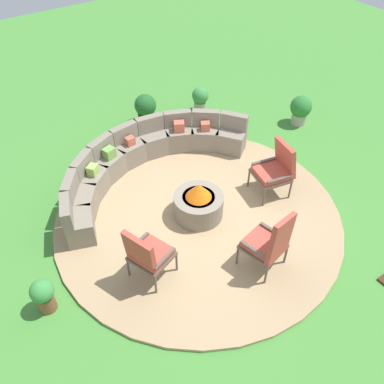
{
  "coord_description": "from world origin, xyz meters",
  "views": [
    {
      "loc": [
        -2.99,
        -4.12,
        5.31
      ],
      "look_at": [
        0.0,
        0.2,
        0.45
      ],
      "focal_mm": 37.85,
      "sensor_mm": 36.0,
      "label": 1
    }
  ],
  "objects_px": {
    "curved_stone_bench": "(143,159)",
    "potted_plant_1": "(146,108)",
    "lounge_chair_back_left": "(276,168)",
    "potted_plant_2": "(200,98)",
    "lounge_chair_front_right": "(270,242)",
    "potted_plant_0": "(43,295)",
    "lounge_chair_front_left": "(147,254)",
    "potted_plant_3": "(301,109)",
    "fire_pit": "(198,203)"
  },
  "relations": [
    {
      "from": "curved_stone_bench",
      "to": "potted_plant_0",
      "type": "relative_size",
      "value": 7.04
    },
    {
      "from": "fire_pit",
      "to": "curved_stone_bench",
      "type": "bearing_deg",
      "value": 97.37
    },
    {
      "from": "curved_stone_bench",
      "to": "potted_plant_0",
      "type": "bearing_deg",
      "value": -145.28
    },
    {
      "from": "lounge_chair_front_right",
      "to": "potted_plant_0",
      "type": "xyz_separation_m",
      "value": [
        -3.11,
        1.28,
        -0.29
      ]
    },
    {
      "from": "curved_stone_bench",
      "to": "lounge_chair_back_left",
      "type": "height_order",
      "value": "lounge_chair_back_left"
    },
    {
      "from": "lounge_chair_front_right",
      "to": "lounge_chair_front_left",
      "type": "bearing_deg",
      "value": 138.97
    },
    {
      "from": "fire_pit",
      "to": "curved_stone_bench",
      "type": "relative_size",
      "value": 0.21
    },
    {
      "from": "fire_pit",
      "to": "lounge_chair_front_right",
      "type": "distance_m",
      "value": 1.59
    },
    {
      "from": "lounge_chair_front_left",
      "to": "lounge_chair_front_right",
      "type": "relative_size",
      "value": 0.9
    },
    {
      "from": "lounge_chair_front_right",
      "to": "potted_plant_0",
      "type": "height_order",
      "value": "lounge_chair_front_right"
    },
    {
      "from": "lounge_chair_front_left",
      "to": "potted_plant_1",
      "type": "xyz_separation_m",
      "value": [
        2.19,
        3.89,
        -0.22
      ]
    },
    {
      "from": "lounge_chair_back_left",
      "to": "potted_plant_2",
      "type": "height_order",
      "value": "lounge_chair_back_left"
    },
    {
      "from": "fire_pit",
      "to": "lounge_chair_front_left",
      "type": "height_order",
      "value": "lounge_chair_front_left"
    },
    {
      "from": "lounge_chair_front_left",
      "to": "potted_plant_3",
      "type": "distance_m",
      "value": 5.43
    },
    {
      "from": "lounge_chair_front_left",
      "to": "potted_plant_0",
      "type": "bearing_deg",
      "value": -124.59
    },
    {
      "from": "fire_pit",
      "to": "potted_plant_3",
      "type": "height_order",
      "value": "fire_pit"
    },
    {
      "from": "curved_stone_bench",
      "to": "potted_plant_1",
      "type": "height_order",
      "value": "curved_stone_bench"
    },
    {
      "from": "potted_plant_2",
      "to": "potted_plant_0",
      "type": "bearing_deg",
      "value": -147.59
    },
    {
      "from": "curved_stone_bench",
      "to": "potted_plant_2",
      "type": "bearing_deg",
      "value": 29.6
    },
    {
      "from": "potted_plant_1",
      "to": "curved_stone_bench",
      "type": "bearing_deg",
      "value": -121.31
    },
    {
      "from": "potted_plant_3",
      "to": "lounge_chair_front_left",
      "type": "bearing_deg",
      "value": -160.42
    },
    {
      "from": "potted_plant_2",
      "to": "lounge_chair_front_right",
      "type": "bearing_deg",
      "value": -113.16
    },
    {
      "from": "lounge_chair_front_right",
      "to": "potted_plant_3",
      "type": "xyz_separation_m",
      "value": [
        3.49,
        2.7,
        -0.25
      ]
    },
    {
      "from": "lounge_chair_front_right",
      "to": "potted_plant_1",
      "type": "xyz_separation_m",
      "value": [
        0.57,
        4.77,
        -0.25
      ]
    },
    {
      "from": "lounge_chair_front_left",
      "to": "potted_plant_2",
      "type": "bearing_deg",
      "value": 115.73
    },
    {
      "from": "curved_stone_bench",
      "to": "lounge_chair_front_right",
      "type": "relative_size",
      "value": 3.61
    },
    {
      "from": "lounge_chair_back_left",
      "to": "potted_plant_0",
      "type": "relative_size",
      "value": 1.77
    },
    {
      "from": "lounge_chair_front_right",
      "to": "curved_stone_bench",
      "type": "bearing_deg",
      "value": 85.23
    },
    {
      "from": "lounge_chair_front_left",
      "to": "potted_plant_3",
      "type": "height_order",
      "value": "lounge_chair_front_left"
    },
    {
      "from": "potted_plant_0",
      "to": "potted_plant_2",
      "type": "bearing_deg",
      "value": 32.41
    },
    {
      "from": "fire_pit",
      "to": "potted_plant_1",
      "type": "xyz_separation_m",
      "value": [
        0.79,
        3.23,
        0.05
      ]
    },
    {
      "from": "potted_plant_0",
      "to": "potted_plant_3",
      "type": "bearing_deg",
      "value": 12.15
    },
    {
      "from": "curved_stone_bench",
      "to": "lounge_chair_front_right",
      "type": "bearing_deg",
      "value": -82.4
    },
    {
      "from": "potted_plant_0",
      "to": "potted_plant_3",
      "type": "relative_size",
      "value": 0.87
    },
    {
      "from": "lounge_chair_back_left",
      "to": "potted_plant_3",
      "type": "bearing_deg",
      "value": -44.35
    },
    {
      "from": "lounge_chair_front_right",
      "to": "lounge_chair_back_left",
      "type": "bearing_deg",
      "value": 31.3
    },
    {
      "from": "curved_stone_bench",
      "to": "potted_plant_1",
      "type": "xyz_separation_m",
      "value": [
        0.99,
        1.63,
        0.01
      ]
    },
    {
      "from": "potted_plant_2",
      "to": "potted_plant_1",
      "type": "bearing_deg",
      "value": 166.86
    },
    {
      "from": "potted_plant_0",
      "to": "curved_stone_bench",
      "type": "bearing_deg",
      "value": 34.72
    },
    {
      "from": "fire_pit",
      "to": "potted_plant_2",
      "type": "relative_size",
      "value": 1.4
    },
    {
      "from": "lounge_chair_front_right",
      "to": "potted_plant_2",
      "type": "relative_size",
      "value": 1.88
    },
    {
      "from": "potted_plant_0",
      "to": "potted_plant_1",
      "type": "height_order",
      "value": "potted_plant_1"
    },
    {
      "from": "lounge_chair_front_left",
      "to": "potted_plant_2",
      "type": "xyz_separation_m",
      "value": [
        3.52,
        3.58,
        -0.26
      ]
    },
    {
      "from": "potted_plant_0",
      "to": "potted_plant_1",
      "type": "distance_m",
      "value": 5.08
    },
    {
      "from": "potted_plant_0",
      "to": "potted_plant_2",
      "type": "height_order",
      "value": "potted_plant_2"
    },
    {
      "from": "lounge_chair_front_left",
      "to": "potted_plant_2",
      "type": "height_order",
      "value": "lounge_chair_front_left"
    },
    {
      "from": "curved_stone_bench",
      "to": "potted_plant_1",
      "type": "bearing_deg",
      "value": 58.69
    },
    {
      "from": "potted_plant_1",
      "to": "potted_plant_2",
      "type": "bearing_deg",
      "value": -13.14
    },
    {
      "from": "lounge_chair_front_right",
      "to": "lounge_chair_back_left",
      "type": "height_order",
      "value": "lounge_chair_front_right"
    },
    {
      "from": "potted_plant_2",
      "to": "potted_plant_3",
      "type": "height_order",
      "value": "potted_plant_3"
    }
  ]
}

